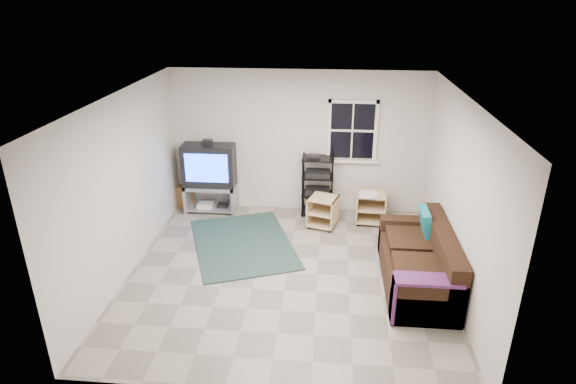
# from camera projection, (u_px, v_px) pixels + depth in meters

# --- Properties ---
(room) EXTENTS (4.60, 4.62, 4.60)m
(room) POSITION_uv_depth(u_px,v_px,m) (352.00, 135.00, 8.51)
(room) COLOR gray
(room) RESTS_ON ground
(tv_unit) EXTENTS (0.94, 0.47, 1.39)m
(tv_unit) POSITION_uv_depth(u_px,v_px,m) (210.00, 172.00, 8.79)
(tv_unit) COLOR gray
(tv_unit) RESTS_ON ground
(av_rack) EXTENTS (0.57, 0.41, 1.14)m
(av_rack) POSITION_uv_depth(u_px,v_px,m) (317.00, 189.00, 8.76)
(av_rack) COLOR black
(av_rack) RESTS_ON ground
(side_table_left) EXTENTS (0.58, 0.58, 0.55)m
(side_table_left) POSITION_uv_depth(u_px,v_px,m) (324.00, 210.00, 8.41)
(side_table_left) COLOR #D4B882
(side_table_left) RESTS_ON ground
(side_table_right) EXTENTS (0.55, 0.56, 0.59)m
(side_table_right) POSITION_uv_depth(u_px,v_px,m) (371.00, 204.00, 8.54)
(side_table_right) COLOR #D4B882
(side_table_right) RESTS_ON ground
(sofa) EXTENTS (0.88, 1.99, 0.91)m
(sofa) POSITION_uv_depth(u_px,v_px,m) (420.00, 264.00, 6.71)
(sofa) COLOR black
(sofa) RESTS_ON ground
(shag_rug) EXTENTS (2.14, 2.47, 0.02)m
(shag_rug) POSITION_uv_depth(u_px,v_px,m) (243.00, 243.00, 7.88)
(shag_rug) COLOR #312115
(shag_rug) RESTS_ON ground
(paper_bag) EXTENTS (0.33, 0.27, 0.41)m
(paper_bag) POSITION_uv_depth(u_px,v_px,m) (185.00, 197.00, 9.16)
(paper_bag) COLOR #9C7546
(paper_bag) RESTS_ON ground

